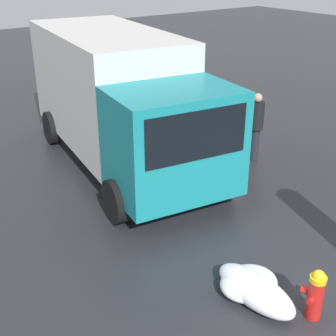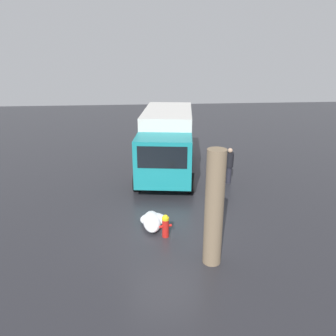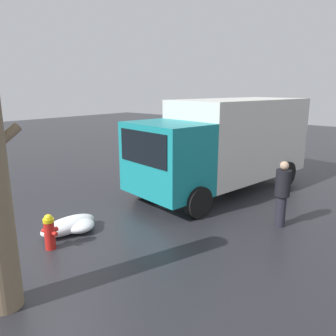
{
  "view_description": "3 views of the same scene",
  "coord_description": "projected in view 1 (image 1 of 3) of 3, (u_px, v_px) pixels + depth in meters",
  "views": [
    {
      "loc": [
        -3.04,
        4.86,
        4.91
      ],
      "look_at": [
        3.71,
        -0.08,
        1.0
      ],
      "focal_mm": 50.0,
      "sensor_mm": 36.0,
      "label": 1
    },
    {
      "loc": [
        -9.78,
        0.82,
        5.99
      ],
      "look_at": [
        3.14,
        -0.38,
        1.38
      ],
      "focal_mm": 35.0,
      "sensor_mm": 36.0,
      "label": 2
    },
    {
      "loc": [
        -3.43,
        -6.4,
        3.54
      ],
      "look_at": [
        3.75,
        -0.3,
        1.23
      ],
      "focal_mm": 35.0,
      "sensor_mm": 36.0,
      "label": 3
    }
  ],
  "objects": [
    {
      "name": "ground_plane",
      "position": [
        312.0,
        316.0,
        6.9
      ],
      "size": [
        60.0,
        60.0,
        0.0
      ],
      "primitive_type": "plane",
      "color": "#28282D"
    },
    {
      "name": "fire_hydrant",
      "position": [
        316.0,
        294.0,
        6.73
      ],
      "size": [
        0.35,
        0.44,
        0.83
      ],
      "rotation": [
        0.0,
        0.0,
        0.22
      ],
      "color": "red",
      "rests_on": "ground_plane"
    },
    {
      "name": "delivery_truck",
      "position": [
        119.0,
        96.0,
        11.26
      ],
      "size": [
        7.25,
        3.51,
        3.16
      ],
      "rotation": [
        0.0,
        0.0,
        1.42
      ],
      "color": "teal",
      "rests_on": "ground_plane"
    },
    {
      "name": "pedestrian",
      "position": [
        256.0,
        124.0,
        11.69
      ],
      "size": [
        0.38,
        0.38,
        1.74
      ],
      "rotation": [
        0.0,
        0.0,
        3.57
      ],
      "color": "#23232D",
      "rests_on": "ground_plane"
    },
    {
      "name": "snow_pile_by_hydrant",
      "position": [
        255.0,
        290.0,
        7.14
      ],
      "size": [
        1.48,
        0.64,
        0.39
      ],
      "color": "white",
      "rests_on": "ground_plane"
    },
    {
      "name": "snow_pile_curbside",
      "position": [
        249.0,
        283.0,
        7.33
      ],
      "size": [
        0.84,
        0.96,
        0.34
      ],
      "color": "white",
      "rests_on": "ground_plane"
    }
  ]
}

